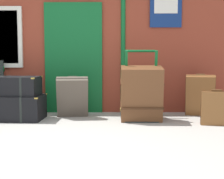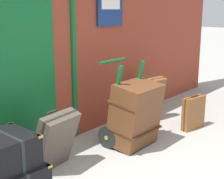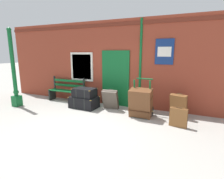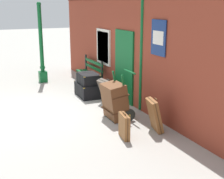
{
  "view_description": "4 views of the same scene",
  "coord_description": "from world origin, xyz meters",
  "views": [
    {
      "loc": [
        0.84,
        -4.02,
        1.08
      ],
      "look_at": [
        0.77,
        1.78,
        0.51
      ],
      "focal_mm": 53.76,
      "sensor_mm": 36.0,
      "label": 1
    },
    {
      "loc": [
        -2.34,
        -1.03,
        1.92
      ],
      "look_at": [
        0.94,
        1.69,
        0.86
      ],
      "focal_mm": 53.15,
      "sensor_mm": 36.0,
      "label": 2
    },
    {
      "loc": [
        2.61,
        -3.75,
        2.02
      ],
      "look_at": [
        0.18,
        1.76,
        0.76
      ],
      "focal_mm": 28.4,
      "sensor_mm": 36.0,
      "label": 3
    },
    {
      "loc": [
        8.03,
        -1.69,
        2.81
      ],
      "look_at": [
        0.83,
        1.66,
        0.65
      ],
      "focal_mm": 50.29,
      "sensor_mm": 36.0,
      "label": 4
    }
  ],
  "objects": [
    {
      "name": "brick_facade",
      "position": [
        -0.01,
        2.6,
        1.6
      ],
      "size": [
        10.4,
        0.35,
        3.2
      ],
      "color": "brown",
      "rests_on": "ground"
    },
    {
      "name": "suitcase_tan",
      "position": [
        2.42,
        1.21,
        0.27
      ],
      "size": [
        0.48,
        0.2,
        0.57
      ],
      "color": "brown",
      "rests_on": "ground"
    },
    {
      "name": "porters_trolley",
      "position": [
        1.27,
        1.71,
        0.27
      ],
      "size": [
        0.71,
        0.6,
        1.2
      ],
      "color": "black",
      "rests_on": "ground"
    },
    {
      "name": "suitcase_caramel",
      "position": [
        2.36,
        2.02,
        0.38
      ],
      "size": [
        0.57,
        0.42,
        0.77
      ],
      "color": "brown",
      "rests_on": "ground"
    },
    {
      "name": "large_brown_trunk",
      "position": [
        1.27,
        1.54,
        0.47
      ],
      "size": [
        0.7,
        0.56,
        0.93
      ],
      "color": "brown",
      "rests_on": "ground"
    },
    {
      "name": "suitcase_oxblood",
      "position": [
        0.07,
        1.86,
        0.37
      ],
      "size": [
        0.59,
        0.46,
        0.74
      ],
      "color": "#51473D",
      "rests_on": "ground"
    }
  ]
}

